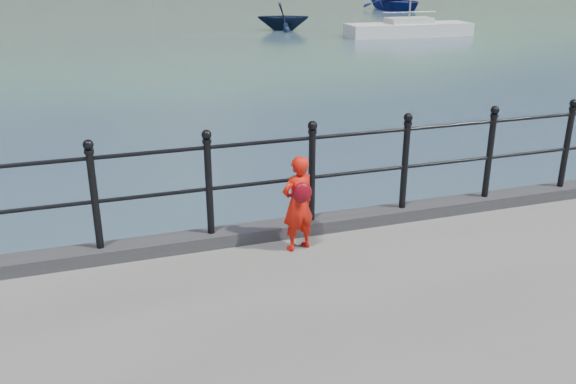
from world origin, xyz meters
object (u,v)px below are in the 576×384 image
object	(u,v)px
launch_blue	(397,3)
launch_navy	(283,17)
sailboat_near	(408,30)
railing	(262,171)
child	(298,203)

from	to	relation	value
launch_blue	launch_navy	distance (m)	18.35
sailboat_near	launch_blue	bearing A→B (deg)	67.00
railing	sailboat_near	xyz separation A→B (m)	(15.73, 25.07, -1.48)
railing	launch_navy	world-z (taller)	railing
launch_blue	sailboat_near	world-z (taller)	sailboat_near
launch_blue	launch_navy	size ratio (longest dim) A/B	1.97
railing	sailboat_near	bearing A→B (deg)	57.90
railing	launch_blue	xyz separation A→B (m)	(23.93, 42.00, -1.20)
launch_blue	launch_navy	bearing A→B (deg)	-144.78
railing	launch_blue	distance (m)	48.36
child	railing	bearing A→B (deg)	-68.64
launch_navy	sailboat_near	world-z (taller)	sailboat_near
child	launch_navy	world-z (taller)	child
railing	launch_navy	size ratio (longest dim) A/B	5.94
child	launch_navy	distance (m)	32.02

